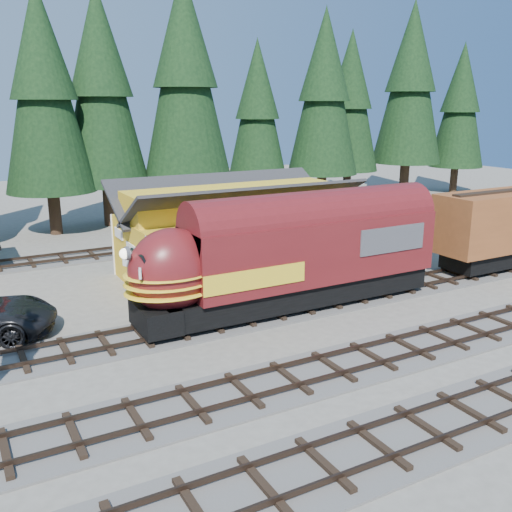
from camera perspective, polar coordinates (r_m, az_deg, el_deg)
ground at (r=23.65m, az=9.59°, el=-8.07°), size 120.00×120.00×0.00m
track_siding at (r=32.94m, az=19.06°, el=-1.96°), size 68.00×3.20×0.33m
track_spur at (r=36.30m, az=-21.86°, el=-0.70°), size 32.00×3.20×0.33m
depot at (r=31.31m, az=-2.10°, el=3.49°), size 12.80×7.00×5.30m
conifer_backdrop at (r=45.72m, az=-3.96°, el=16.18°), size 81.19×22.56×16.48m
locomotive at (r=25.50m, az=2.78°, el=-0.43°), size 15.04×2.99×4.09m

